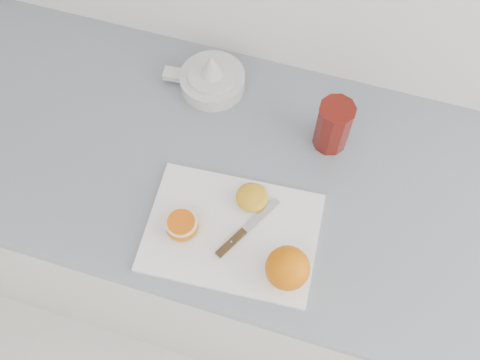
{
  "coord_description": "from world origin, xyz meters",
  "views": [
    {
      "loc": [
        0.35,
        1.15,
        1.91
      ],
      "look_at": [
        0.2,
        1.63,
        0.96
      ],
      "focal_mm": 40.0,
      "sensor_mm": 36.0,
      "label": 1
    }
  ],
  "objects_px": {
    "half_orange": "(182,226)",
    "red_tumbler": "(333,127)",
    "cutting_board": "(232,232)",
    "citrus_juicer": "(212,78)",
    "counter": "(262,245)"
  },
  "relations": [
    {
      "from": "half_orange",
      "to": "red_tumbler",
      "type": "distance_m",
      "value": 0.38
    },
    {
      "from": "cutting_board",
      "to": "red_tumbler",
      "type": "relative_size",
      "value": 2.71
    },
    {
      "from": "cutting_board",
      "to": "citrus_juicer",
      "type": "relative_size",
      "value": 1.77
    },
    {
      "from": "cutting_board",
      "to": "red_tumbler",
      "type": "bearing_deg",
      "value": 62.78
    },
    {
      "from": "half_orange",
      "to": "citrus_juicer",
      "type": "height_order",
      "value": "citrus_juicer"
    },
    {
      "from": "counter",
      "to": "red_tumbler",
      "type": "height_order",
      "value": "red_tumbler"
    },
    {
      "from": "citrus_juicer",
      "to": "red_tumbler",
      "type": "distance_m",
      "value": 0.31
    },
    {
      "from": "cutting_board",
      "to": "citrus_juicer",
      "type": "distance_m",
      "value": 0.38
    },
    {
      "from": "half_orange",
      "to": "cutting_board",
      "type": "bearing_deg",
      "value": 14.95
    },
    {
      "from": "counter",
      "to": "citrus_juicer",
      "type": "bearing_deg",
      "value": 136.11
    },
    {
      "from": "counter",
      "to": "cutting_board",
      "type": "relative_size",
      "value": 7.34
    },
    {
      "from": "counter",
      "to": "half_orange",
      "type": "distance_m",
      "value": 0.53
    },
    {
      "from": "half_orange",
      "to": "red_tumbler",
      "type": "height_order",
      "value": "red_tumbler"
    },
    {
      "from": "counter",
      "to": "red_tumbler",
      "type": "distance_m",
      "value": 0.53
    },
    {
      "from": "counter",
      "to": "cutting_board",
      "type": "distance_m",
      "value": 0.48
    }
  ]
}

